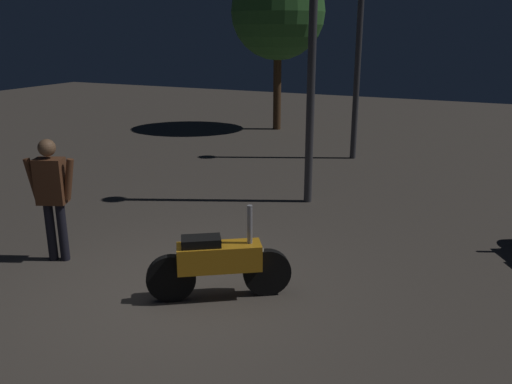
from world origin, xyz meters
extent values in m
plane|color=#4C443D|center=(0.00, 0.00, 0.00)|extent=(40.00, 40.00, 0.00)
cylinder|color=black|center=(0.09, -0.04, 0.28)|extent=(0.53, 0.39, 0.56)
cylinder|color=black|center=(1.01, 0.56, 0.28)|extent=(0.53, 0.39, 0.56)
cube|color=orange|center=(0.55, 0.26, 0.51)|extent=(0.96, 0.77, 0.30)
cube|color=black|center=(0.38, 0.15, 0.71)|extent=(0.50, 0.44, 0.10)
cylinder|color=gray|center=(0.85, 0.45, 0.89)|extent=(0.08, 0.08, 0.45)
sphere|color=#F2EABF|center=(0.93, 0.51, 0.56)|extent=(0.12, 0.12, 0.12)
cylinder|color=black|center=(-2.00, 0.26, 0.40)|extent=(0.12, 0.12, 0.80)
cylinder|color=black|center=(-1.85, 0.32, 0.40)|extent=(0.12, 0.12, 0.80)
cube|color=#59331E|center=(-1.92, 0.29, 1.10)|extent=(0.42, 0.36, 0.60)
sphere|color=brown|center=(-1.92, 0.29, 1.54)|extent=(0.22, 0.22, 0.22)
cylinder|color=#59331E|center=(-2.14, 0.20, 1.13)|extent=(0.20, 0.15, 0.55)
cylinder|color=#59331E|center=(-1.70, 0.38, 1.13)|extent=(0.20, 0.15, 0.55)
cylinder|color=#38383D|center=(0.28, 4.09, 2.11)|extent=(0.14, 0.14, 4.22)
cylinder|color=#38383D|center=(0.16, 7.74, 2.11)|extent=(0.14, 0.14, 4.22)
cylinder|color=#4C331E|center=(-3.01, 10.59, 1.25)|extent=(0.24, 0.24, 2.50)
sphere|color=#336B2D|center=(-3.01, 10.59, 3.47)|extent=(2.77, 2.77, 2.77)
camera|label=1|loc=(3.22, -4.57, 2.97)|focal=37.09mm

